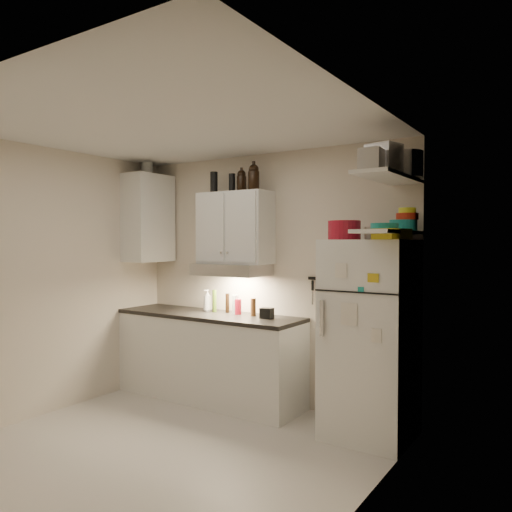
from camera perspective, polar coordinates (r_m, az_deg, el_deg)
The scene contains 36 objects.
floor at distance 4.37m, azimuth -9.94°, elevation -21.16°, with size 3.20×3.00×0.02m, color beige.
ceiling at distance 4.13m, azimuth -10.14°, elevation 14.59°, with size 3.20×3.00×0.02m, color silver.
back_wall at distance 5.24m, azimuth 1.39°, elevation -2.52°, with size 3.20×0.02×2.60m, color beige.
left_wall at distance 5.28m, azimuth -22.85°, elevation -2.62°, with size 0.02×3.00×2.60m, color beige.
right_wall at distance 3.17m, azimuth 11.71°, elevation -5.34°, with size 0.02×3.00×2.60m, color beige.
base_cabinet at distance 5.44m, azimuth -5.42°, elevation -11.55°, with size 2.10×0.60×0.88m, color white.
countertop at distance 5.35m, azimuth -5.43°, elevation -6.75°, with size 2.10×0.62×0.04m, color black.
upper_cabinet at distance 5.25m, azimuth -2.41°, elevation 3.22°, with size 0.80×0.33×0.75m, color white.
side_cabinet at distance 5.90m, azimuth -12.20°, elevation 4.23°, with size 0.33×0.55×1.00m, color white.
range_hood at distance 5.21m, azimuth -2.82°, elevation -1.56°, with size 0.76×0.46×0.12m, color silver.
fridge at distance 4.44m, azimuth 12.90°, elevation -9.20°, with size 0.70×0.68×1.70m, color white.
shelf_hi at distance 4.20m, azimuth 14.96°, elevation 8.68°, with size 0.30×0.95×0.03m, color white.
shelf_lo at distance 4.16m, azimuth 14.92°, elevation 2.66°, with size 0.30×0.95×0.03m, color white.
knife_strip at distance 4.88m, azimuth 8.22°, elevation -2.61°, with size 0.42×0.02×0.03m, color black.
dutch_oven at distance 4.30m, azimuth 10.05°, elevation 2.93°, with size 0.28×0.28×0.16m, color maroon.
book_stack at distance 4.03m, azimuth 15.24°, elevation 2.44°, with size 0.20×0.25×0.08m, color gold.
spice_jar at distance 4.32m, azimuth 12.74°, elevation 2.56°, with size 0.07×0.07×0.11m, color silver.
stock_pot at distance 4.41m, azimuth 16.60°, elevation 9.94°, with size 0.30×0.30×0.22m, color silver.
tin_a at distance 4.09m, azimuth 14.39°, elevation 10.69°, with size 0.23×0.21×0.23m, color #AAAAAD.
tin_b at distance 3.89m, azimuth 13.03°, elevation 10.68°, with size 0.16×0.16×0.16m, color #AAAAAD.
bowl_teal at distance 4.42m, azimuth 16.47°, elevation 3.38°, with size 0.23×0.23×0.09m, color teal.
bowl_orange at distance 4.41m, azimuth 16.90°, elevation 4.34°, with size 0.18×0.18×0.06m, color red.
bowl_yellow at distance 4.41m, azimuth 16.90°, elevation 4.99°, with size 0.14×0.14×0.05m, color #EBF62B.
plates at distance 4.09m, azimuth 14.47°, elevation 3.27°, with size 0.22×0.22×0.05m, color teal.
growler_a at distance 5.25m, azimuth -1.66°, elevation 8.61°, with size 0.10×0.10×0.23m, color black, non-canonical shape.
growler_b at distance 5.09m, azimuth -0.26°, elevation 9.02°, with size 0.11×0.11×0.27m, color black, non-canonical shape.
thermos_a at distance 5.31m, azimuth -2.76°, elevation 8.32°, with size 0.07×0.07×0.20m, color black.
thermos_b at distance 5.42m, azimuth -4.83°, elevation 8.36°, with size 0.08×0.08×0.23m, color black.
side_jar at distance 6.00m, azimuth -12.34°, elevation 9.83°, with size 0.13×0.13×0.18m, color silver.
soap_bottle at distance 5.49m, azimuth -5.58°, elevation -4.94°, with size 0.10×0.10×0.26m, color white.
pepper_mill at distance 5.12m, azimuth -0.32°, elevation -5.87°, with size 0.06×0.06×0.18m, color brown.
oil_bottle at distance 5.43m, azimuth -4.77°, elevation -5.14°, with size 0.05×0.05×0.24m, color #3F5B16.
vinegar_bottle at distance 5.36m, azimuth -3.28°, elevation -5.39°, with size 0.04×0.04×0.21m, color black.
clear_bottle at distance 5.25m, azimuth -2.39°, elevation -5.57°, with size 0.07×0.07×0.20m, color silver.
red_jar at distance 5.25m, azimuth -2.11°, elevation -5.81°, with size 0.08×0.08×0.16m, color maroon.
caddy at distance 4.97m, azimuth 1.24°, elevation -6.55°, with size 0.12×0.09×0.11m, color black.
Camera 1 is at (2.77, -2.92, 1.69)m, focal length 35.00 mm.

